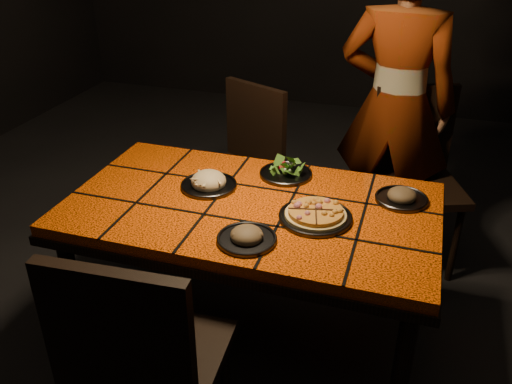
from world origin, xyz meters
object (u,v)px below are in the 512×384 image
(chair_far_right, at_px, (414,166))
(dining_table, at_px, (251,219))
(chair_far_left, at_px, (243,157))
(chair_near, at_px, (141,360))
(diner, at_px, (395,106))
(plate_pasta, at_px, (209,183))
(plate_pizza, at_px, (315,215))

(chair_far_right, bearing_deg, dining_table, -145.76)
(chair_far_right, bearing_deg, chair_far_left, 166.07)
(chair_near, relative_size, chair_far_right, 1.01)
(dining_table, distance_m, diner, 1.17)
(plate_pasta, bearing_deg, chair_far_right, 44.24)
(dining_table, distance_m, plate_pasta, 0.27)
(chair_far_left, distance_m, plate_pasta, 0.78)
(diner, bearing_deg, plate_pasta, 57.14)
(dining_table, xyz_separation_m, diner, (0.51, 1.03, 0.23))
(chair_near, distance_m, diner, 1.98)
(dining_table, bearing_deg, plate_pizza, -8.12)
(diner, xyz_separation_m, plate_pasta, (-0.74, -0.94, -0.13))
(dining_table, distance_m, plate_pizza, 0.31)
(diner, bearing_deg, dining_table, 68.98)
(chair_far_left, xyz_separation_m, diner, (0.83, 0.20, 0.34))
(chair_near, xyz_separation_m, chair_far_right, (0.77, 1.78, -0.01))
(chair_far_right, bearing_deg, diner, 132.39)
(chair_near, height_order, diner, diner)
(chair_near, relative_size, plate_pasta, 4.01)
(plate_pizza, bearing_deg, plate_pasta, 166.43)
(chair_near, xyz_separation_m, plate_pasta, (-0.13, 0.92, 0.18))
(dining_table, xyz_separation_m, chair_far_right, (0.66, 0.95, -0.08))
(plate_pizza, distance_m, plate_pasta, 0.54)
(chair_far_left, xyz_separation_m, chair_far_right, (0.98, 0.12, 0.02))
(chair_near, distance_m, chair_far_right, 1.94)
(diner, relative_size, plate_pasta, 6.95)
(dining_table, bearing_deg, plate_pasta, 159.90)
(chair_near, relative_size, diner, 0.58)
(chair_near, height_order, chair_far_left, chair_near)
(chair_near, xyz_separation_m, chair_far_left, (-0.22, 1.66, -0.03))
(diner, height_order, plate_pizza, diner)
(dining_table, xyz_separation_m, chair_far_left, (-0.32, 0.83, -0.11))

